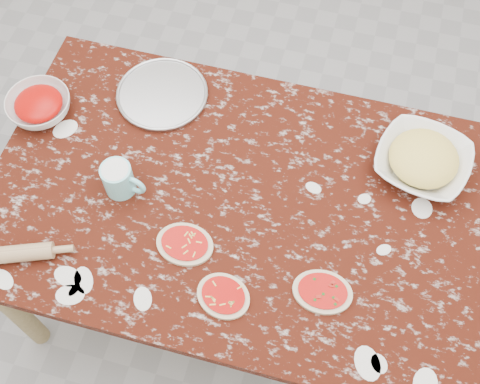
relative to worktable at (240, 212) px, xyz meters
The scene contains 10 objects.
ground 0.67m from the worktable, ahead, with size 4.00×4.00×0.00m, color gray.
worktable is the anchor object (origin of this frame).
pizza_tray 0.50m from the worktable, 138.28° to the left, with size 0.31×0.31×0.01m, color #B2B2B7.
sauce_bowl 0.76m from the worktable, 168.32° to the left, with size 0.22×0.22×0.07m, color white.
cheese_bowl 0.60m from the worktable, 26.62° to the left, with size 0.29×0.29×0.07m, color white.
flour_mug 0.40m from the worktable, behind, with size 0.14×0.10×0.11m.
pizza_left 0.24m from the worktable, 121.66° to the right, with size 0.18×0.14×0.02m.
pizza_mid 0.33m from the worktable, 83.44° to the right, with size 0.19×0.17×0.02m.
pizza_right 0.40m from the worktable, 37.06° to the right, with size 0.18×0.14×0.02m.
rolling_pin 0.71m from the worktable, 148.74° to the right, with size 0.05×0.05×0.26m, color tan.
Camera 1 is at (0.23, -0.87, 2.40)m, focal length 44.85 mm.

